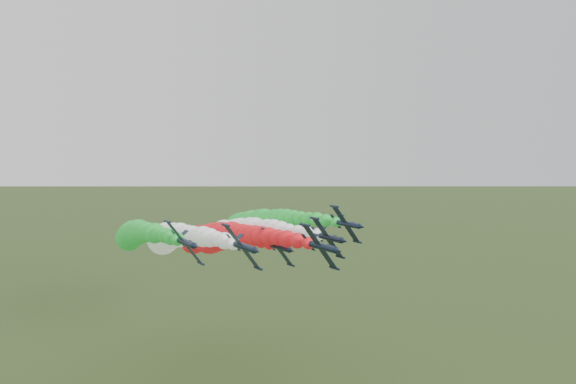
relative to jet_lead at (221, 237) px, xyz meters
name	(u,v)px	position (x,y,z in m)	size (l,w,h in m)	color
jet_lead	(221,237)	(0.00, 0.00, 0.00)	(16.30, 83.64, 17.89)	black
jet_inner_left	(170,238)	(-11.62, 6.72, -0.04)	(16.41, 83.74, 18.00)	black
jet_inner_right	(236,232)	(7.61, 6.99, 0.07)	(16.18, 83.52, 17.77)	black
jet_outer_left	(134,235)	(-19.39, 12.91, 0.50)	(16.33, 83.67, 17.92)	black
jet_outer_right	(253,223)	(17.53, 15.99, 0.94)	(16.56, 83.89, 18.15)	black
jet_trail	(203,239)	(3.19, 21.02, -3.50)	(16.56, 83.90, 18.15)	black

